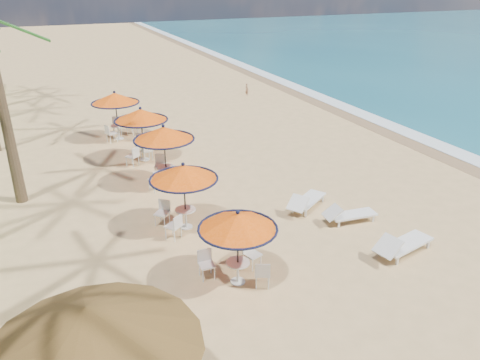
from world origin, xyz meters
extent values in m
plane|color=tan|center=(0.00, 0.00, 0.00)|extent=(160.00, 160.00, 0.00)
cube|color=white|center=(9.30, 10.00, 0.00)|extent=(1.20, 140.00, 0.04)
cube|color=olive|center=(8.40, 10.00, 0.00)|extent=(1.40, 140.00, 0.02)
cylinder|color=black|center=(-4.63, 0.04, 1.10)|extent=(0.05, 0.05, 2.19)
cone|color=#ED5A14|center=(-4.63, 0.04, 1.95)|extent=(2.19, 2.19, 0.48)
torus|color=black|center=(-4.63, 0.04, 1.73)|extent=(2.19, 2.19, 0.07)
sphere|color=black|center=(-4.63, 0.04, 2.23)|extent=(0.11, 0.11, 0.11)
cylinder|color=silver|center=(-4.63, 0.04, 0.65)|extent=(0.67, 0.67, 0.04)
cylinder|color=silver|center=(-4.63, 0.04, 0.33)|extent=(0.08, 0.08, 0.67)
cylinder|color=black|center=(-5.04, 3.63, 1.15)|extent=(0.05, 0.05, 2.30)
cone|color=#ED5A14|center=(-5.04, 3.63, 2.05)|extent=(2.30, 2.30, 0.50)
torus|color=black|center=(-5.04, 3.63, 1.82)|extent=(2.30, 2.30, 0.07)
sphere|color=black|center=(-5.04, 3.63, 2.34)|extent=(0.12, 0.12, 0.12)
cylinder|color=silver|center=(-5.04, 3.63, 0.68)|extent=(0.70, 0.70, 0.04)
cylinder|color=silver|center=(-5.04, 3.63, 0.35)|extent=(0.08, 0.08, 0.70)
cylinder|color=black|center=(-4.68, 7.48, 1.23)|extent=(0.05, 0.05, 2.47)
cone|color=#ED5A14|center=(-4.68, 7.48, 2.20)|extent=(2.47, 2.47, 0.54)
torus|color=black|center=(-4.68, 7.48, 1.95)|extent=(2.47, 2.47, 0.08)
sphere|color=black|center=(-4.68, 7.48, 2.51)|extent=(0.13, 0.13, 0.13)
cylinder|color=silver|center=(-4.68, 7.48, 0.73)|extent=(0.75, 0.75, 0.04)
cylinder|color=silver|center=(-4.68, 7.48, 0.38)|extent=(0.09, 0.09, 0.75)
cylinder|color=black|center=(-4.93, 10.57, 1.22)|extent=(0.05, 0.05, 2.45)
cone|color=#ED5A14|center=(-4.93, 10.57, 2.18)|extent=(2.45, 2.45, 0.53)
torus|color=black|center=(-4.93, 10.57, 1.94)|extent=(2.45, 2.45, 0.07)
sphere|color=black|center=(-4.93, 10.57, 2.49)|extent=(0.13, 0.13, 0.13)
cylinder|color=silver|center=(-4.93, 10.57, 0.72)|extent=(0.75, 0.75, 0.04)
cylinder|color=silver|center=(-4.93, 10.57, 0.37)|extent=(0.09, 0.09, 0.75)
cylinder|color=black|center=(-5.48, 14.15, 1.23)|extent=(0.05, 0.05, 2.47)
cone|color=#ED5A14|center=(-5.48, 14.15, 2.20)|extent=(2.47, 2.47, 0.54)
torus|color=black|center=(-5.48, 14.15, 1.95)|extent=(2.47, 2.47, 0.08)
sphere|color=black|center=(-5.48, 14.15, 2.51)|extent=(0.13, 0.13, 0.13)
cylinder|color=silver|center=(-5.48, 14.15, 0.73)|extent=(0.75, 0.75, 0.04)
cylinder|color=silver|center=(-5.48, 14.15, 0.38)|extent=(0.09, 0.09, 0.75)
cube|color=silver|center=(0.80, -0.60, 0.31)|extent=(2.00, 1.09, 0.08)
cube|color=silver|center=(-0.12, -0.81, 0.56)|extent=(0.77, 0.81, 0.47)
cube|color=silver|center=(0.80, -0.60, 0.13)|extent=(0.07, 0.07, 0.27)
cube|color=silver|center=(0.48, 1.71, 0.27)|extent=(1.70, 0.76, 0.07)
cube|color=silver|center=(-0.34, 1.80, 0.48)|extent=(0.61, 0.65, 0.41)
cube|color=silver|center=(0.48, 1.71, 0.12)|extent=(0.06, 0.06, 0.23)
cube|color=silver|center=(-0.39, 3.30, 0.29)|extent=(1.83, 1.50, 0.07)
cube|color=silver|center=(-1.13, 2.82, 0.52)|extent=(0.85, 0.86, 0.44)
cube|color=silver|center=(-0.39, 3.30, 0.12)|extent=(0.06, 0.06, 0.25)
cylinder|color=brown|center=(-7.67, -2.23, 1.08)|extent=(0.14, 0.14, 2.15)
cone|color=brown|center=(-8.80, -3.36, 2.51)|extent=(3.90, 3.90, 0.92)
imported|color=#96674C|center=(4.73, 20.40, 0.46)|extent=(0.24, 0.35, 0.92)
camera|label=1|loc=(-8.90, -10.05, 7.98)|focal=35.00mm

